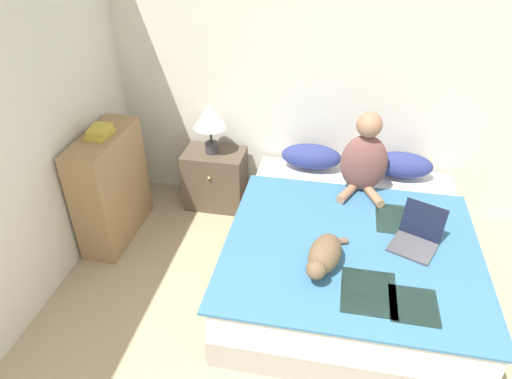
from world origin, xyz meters
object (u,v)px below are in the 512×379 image
pillow_far (401,165)px  table_lamp (210,118)px  pillow_near (311,157)px  laptop_open (416,238)px  nightstand (215,179)px  cat_tabby (324,255)px  bookshelf (111,187)px  person_sitting (364,159)px  book_stack_top (100,132)px  bed (349,254)px

pillow_far → table_lamp: bearing=-178.8°
table_lamp → pillow_near: bearing=2.2°
pillow_near → laptop_open: size_ratio=1.30×
pillow_near → table_lamp: bearing=-177.8°
table_lamp → pillow_far: bearing=1.2°
laptop_open → table_lamp: (-1.69, 0.88, 0.35)m
laptop_open → nightstand: laptop_open is taller
cat_tabby → table_lamp: (-1.08, 1.23, 0.31)m
cat_tabby → bookshelf: bearing=-97.0°
pillow_far → person_sitting: person_sitting is taller
laptop_open → bookshelf: size_ratio=0.42×
pillow_near → pillow_far: 0.76m
pillow_near → bookshelf: 1.71m
pillow_near → book_stack_top: bearing=-158.5°
person_sitting → book_stack_top: (-2.01, -0.34, 0.21)m
bed → bookshelf: 1.99m
person_sitting → bookshelf: (-2.01, -0.34, -0.29)m
table_lamp → book_stack_top: (-0.70, -0.59, 0.09)m
pillow_far → table_lamp: size_ratio=1.12×
cat_tabby → bookshelf: (-1.78, 0.64, -0.11)m
bed → laptop_open: (0.42, -0.09, 0.30)m
bed → person_sitting: bearing=84.6°
bed → table_lamp: table_lamp is taller
pillow_near → nightstand: bearing=-177.8°
pillow_far → bed: bearing=-114.6°
bed → person_sitting: 0.76m
person_sitting → nightstand: (-1.30, 0.25, -0.49)m
bed → laptop_open: size_ratio=4.87×
laptop_open → book_stack_top: bearing=-163.4°
pillow_far → book_stack_top: 2.45m
pillow_far → table_lamp: (-1.64, -0.03, 0.30)m
pillow_far → bookshelf: (-2.34, -0.63, -0.11)m
pillow_near → person_sitting: size_ratio=0.77×
bed → nightstand: 1.48m
pillow_near → laptop_open: bearing=-48.7°
table_lamp → bookshelf: table_lamp is taller
person_sitting → table_lamp: bearing=169.2°
laptop_open → bookshelf: 2.41m
bed → book_stack_top: (-1.96, 0.20, 0.74)m
bed → table_lamp: (-1.26, 0.79, 0.65)m
pillow_far → nightstand: pillow_far is taller
pillow_far → laptop_open: 0.92m
bookshelf → book_stack_top: bearing=84.3°
cat_tabby → bookshelf: bookshelf is taller
cat_tabby → nightstand: 1.66m
nightstand → book_stack_top: 1.16m
pillow_near → bookshelf: size_ratio=0.55×
laptop_open → book_stack_top: 2.45m
bed → pillow_near: 0.97m
pillow_far → nightstand: bearing=-178.8°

